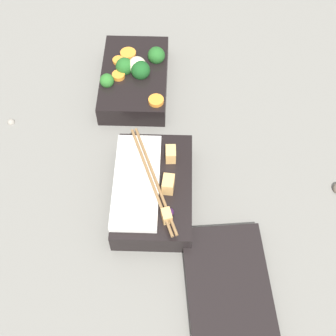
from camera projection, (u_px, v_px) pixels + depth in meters
ground_plane at (146, 136)px, 0.88m from camera, size 3.00×3.00×0.00m
bento_tray_vegetable at (135, 77)px, 0.92m from camera, size 0.20×0.13×0.07m
bento_tray_rice at (152, 189)px, 0.78m from camera, size 0.20×0.13×0.07m
bento_lid at (228, 288)px, 0.71m from camera, size 0.21×0.15×0.02m
pebble_1 at (11, 121)px, 0.89m from camera, size 0.01×0.01×0.01m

